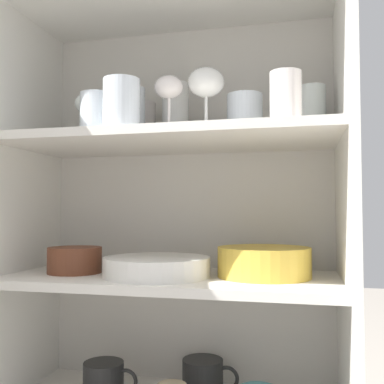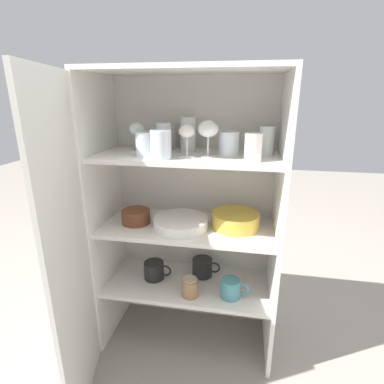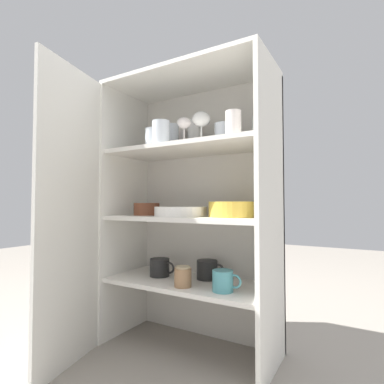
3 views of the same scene
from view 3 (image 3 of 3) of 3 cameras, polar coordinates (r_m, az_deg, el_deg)
ground_plane at (r=1.43m, az=-4.71°, el=-30.17°), size 8.00×8.00×0.00m
cupboard_back_panel at (r=1.56m, az=2.67°, el=-3.75°), size 0.80×0.02×1.26m
cupboard_side_left at (r=1.64m, az=-12.46°, el=-3.63°), size 0.02×0.37×1.26m
cupboard_side_right at (r=1.25m, az=14.87°, el=-4.06°), size 0.02×0.37×1.26m
cupboard_top_panel at (r=1.53m, az=-0.67°, el=20.78°), size 0.80×0.37×0.02m
shelf_board_lower at (r=1.45m, az=-0.69°, el=-16.93°), size 0.76×0.34×0.02m
shelf_board_middle at (r=1.41m, az=-0.69°, el=-5.05°), size 0.76×0.34×0.02m
shelf_board_upper at (r=1.43m, az=-0.68°, el=8.09°), size 0.76×0.34×0.02m
cupboard_door at (r=1.36m, az=-22.17°, el=-3.82°), size 0.11×0.39×1.26m
tumbler_glass_0 at (r=1.51m, az=0.44°, el=10.78°), size 0.07×0.07×0.15m
tumbler_glass_1 at (r=1.37m, az=12.71°, el=11.56°), size 0.06×0.06×0.12m
tumbler_glass_2 at (r=1.24m, az=7.88°, el=12.68°), size 0.06×0.06×0.10m
tumbler_glass_3 at (r=1.48m, az=-7.44°, el=10.05°), size 0.08×0.08×0.10m
tumbler_glass_4 at (r=1.38m, az=6.05°, el=10.91°), size 0.08×0.08×0.10m
tumbler_glass_5 at (r=1.59m, az=-2.01°, el=9.48°), size 0.06×0.06×0.11m
tumbler_glass_6 at (r=1.51m, az=-3.80°, el=10.37°), size 0.06×0.06×0.13m
tumbler_glass_7 at (r=1.40m, az=-5.95°, el=11.08°), size 0.08×0.08×0.11m
wine_glass_0 at (r=1.37m, az=1.80°, el=13.49°), size 0.08×0.08×0.14m
wine_glass_1 at (r=1.59m, az=-7.32°, el=10.69°), size 0.07×0.07×0.13m
wine_glass_2 at (r=1.40m, az=-1.51°, el=12.63°), size 0.06×0.06×0.13m
plate_stack_white at (r=1.40m, az=-2.17°, el=-3.74°), size 0.24×0.24×0.04m
mixing_bowl_large at (r=1.33m, az=7.71°, el=-3.17°), size 0.21×0.21×0.07m
serving_bowl_small at (r=1.53m, az=-8.64°, el=-3.14°), size 0.13×0.13×0.06m
coffee_mug_primary at (r=1.54m, az=-6.12°, el=-14.09°), size 0.14×0.10×0.09m
coffee_mug_extra_1 at (r=1.28m, az=5.97°, el=-16.48°), size 0.12×0.09×0.09m
coffee_mug_extra_2 at (r=1.47m, az=2.96°, el=-14.55°), size 0.14×0.10×0.09m
storage_jar at (r=1.35m, az=-1.75°, el=-15.83°), size 0.07×0.07×0.09m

